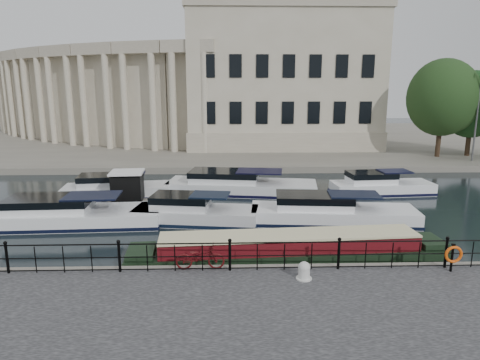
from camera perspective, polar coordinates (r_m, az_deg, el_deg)
name	(u,v)px	position (r m, az deg, el deg)	size (l,w,h in m)	color
ground_plane	(230,260)	(18.31, -1.40, -10.58)	(160.00, 160.00, 0.00)	black
far_bank	(228,140)	(56.28, -1.67, 5.41)	(120.00, 42.00, 0.55)	#6B665B
railing	(230,253)	(15.78, -1.36, -9.77)	(24.14, 0.14, 1.22)	black
civic_building	(219,87)	(51.57, -2.84, 12.29)	(53.55, 31.84, 16.85)	#ADA38C
bicycle	(200,257)	(15.99, -5.34, -10.20)	(0.63, 1.79, 0.94)	#4C0D0F
mooring_bollard	(304,271)	(15.41, 8.54, -11.89)	(0.57, 0.57, 0.64)	silver
life_ring_post	(453,255)	(17.40, 26.57, -8.91)	(0.65, 0.18, 1.06)	black
narrowboat	(289,252)	(18.19, 6.55, -9.58)	(13.45, 2.66, 1.50)	black
harbour_hut	(128,190)	(26.99, -14.73, -1.27)	(2.81, 2.40, 2.16)	#6B665B
cabin_cruisers	(218,201)	(25.76, -2.91, -2.87)	(26.79, 10.43, 1.99)	white
trees	(479,102)	(45.51, 29.21, 9.08)	(12.05, 8.34, 9.20)	black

